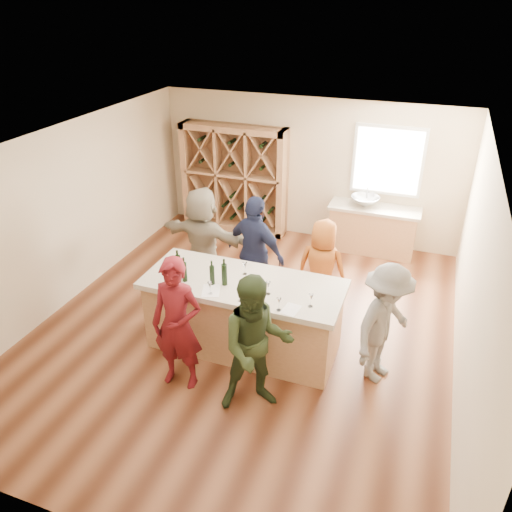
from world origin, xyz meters
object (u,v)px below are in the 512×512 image
(person_far_mid, at_px, (255,253))
(wine_rack, at_px, (234,179))
(person_near_right, at_px, (256,345))
(person_server, at_px, (384,324))
(wine_bottle_e, at_px, (224,275))
(person_near_left, at_px, (177,325))
(sink, at_px, (365,201))
(wine_bottle_b, at_px, (184,272))
(tasting_counter_base, at_px, (244,317))
(wine_bottle_d, at_px, (212,275))
(wine_bottle_a, at_px, (178,266))
(person_far_left, at_px, (203,241))
(person_far_right, at_px, (322,269))

(person_far_mid, bearing_deg, wine_rack, -41.52)
(person_near_right, bearing_deg, person_server, 9.65)
(wine_bottle_e, height_order, person_server, person_server)
(person_near_left, bearing_deg, sink, 67.40)
(person_near_right, bearing_deg, person_near_left, 150.31)
(wine_bottle_b, height_order, person_near_left, person_near_left)
(tasting_counter_base, xyz_separation_m, wine_bottle_d, (-0.36, -0.19, 0.72))
(wine_bottle_b, height_order, wine_bottle_d, wine_bottle_b)
(person_near_left, distance_m, person_near_right, 1.05)
(person_server, bearing_deg, person_far_mid, 85.85)
(sink, height_order, person_server, person_server)
(wine_rack, distance_m, wine_bottle_a, 3.94)
(sink, bearing_deg, wine_bottle_b, -114.98)
(person_near_left, bearing_deg, wine_bottle_d, 76.12)
(wine_bottle_e, bearing_deg, sink, 71.48)
(wine_bottle_a, bearing_deg, person_far_left, 102.45)
(person_server, relative_size, person_far_mid, 0.90)
(person_near_right, bearing_deg, sink, 56.24)
(sink, relative_size, tasting_counter_base, 0.21)
(person_server, bearing_deg, person_near_left, 135.24)
(person_far_right, xyz_separation_m, person_far_left, (-2.00, 0.03, 0.12))
(wine_bottle_b, distance_m, person_far_right, 2.17)
(tasting_counter_base, distance_m, person_near_left, 1.15)
(wine_bottle_e, bearing_deg, person_near_left, -109.75)
(tasting_counter_base, bearing_deg, person_near_left, -117.44)
(wine_bottle_e, distance_m, person_near_left, 0.92)
(tasting_counter_base, xyz_separation_m, wine_bottle_b, (-0.75, -0.24, 0.72))
(wine_bottle_a, distance_m, person_far_mid, 1.47)
(tasting_counter_base, height_order, person_far_right, person_far_right)
(person_server, distance_m, person_far_mid, 2.39)
(person_near_left, distance_m, person_far_right, 2.53)
(wine_rack, xyz_separation_m, wine_bottle_b, (0.90, -3.94, 0.12))
(sink, distance_m, wine_bottle_d, 4.08)
(wine_bottle_b, bearing_deg, tasting_counter_base, 18.17)
(wine_rack, distance_m, wine_bottle_b, 4.04)
(tasting_counter_base, height_order, person_server, person_server)
(wine_rack, height_order, wine_bottle_b, wine_rack)
(wine_bottle_a, relative_size, person_far_left, 0.18)
(person_far_left, bearing_deg, person_server, 163.81)
(person_near_left, relative_size, person_near_right, 1.01)
(person_far_left, bearing_deg, person_far_mid, 178.12)
(wine_bottle_a, bearing_deg, person_near_right, -29.98)
(person_far_left, bearing_deg, sink, -127.95)
(wine_rack, xyz_separation_m, wine_bottle_d, (1.28, -3.89, 0.12))
(tasting_counter_base, relative_size, wine_bottle_d, 9.56)
(wine_bottle_e, relative_size, person_far_mid, 0.16)
(tasting_counter_base, height_order, wine_bottle_d, wine_bottle_d)
(wine_bottle_d, xyz_separation_m, person_near_right, (0.92, -0.80, -0.31))
(person_far_left, bearing_deg, wine_bottle_a, 107.68)
(wine_bottle_d, xyz_separation_m, person_server, (2.26, 0.22, -0.38))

